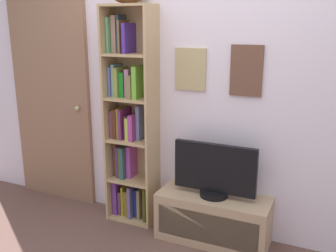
{
  "coord_description": "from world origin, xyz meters",
  "views": [
    {
      "loc": [
        1.08,
        -1.71,
        1.67
      ],
      "look_at": [
        -0.08,
        0.85,
        0.92
      ],
      "focal_mm": 40.75,
      "sensor_mm": 36.0,
      "label": 1
    }
  ],
  "objects_px": {
    "bookshelf": "(130,126)",
    "tv_stand": "(213,218)",
    "television": "(215,171)",
    "door": "(52,101)"
  },
  "relations": [
    {
      "from": "tv_stand",
      "to": "television",
      "type": "height_order",
      "value": "television"
    },
    {
      "from": "television",
      "to": "door",
      "type": "height_order",
      "value": "door"
    },
    {
      "from": "bookshelf",
      "to": "tv_stand",
      "type": "xyz_separation_m",
      "value": [
        0.78,
        -0.08,
        -0.65
      ]
    },
    {
      "from": "door",
      "to": "television",
      "type": "bearing_deg",
      "value": -5.27
    },
    {
      "from": "bookshelf",
      "to": "door",
      "type": "xyz_separation_m",
      "value": [
        -0.89,
        0.07,
        0.13
      ]
    },
    {
      "from": "bookshelf",
      "to": "tv_stand",
      "type": "bearing_deg",
      "value": -6.18
    },
    {
      "from": "tv_stand",
      "to": "television",
      "type": "relative_size",
      "value": 1.36
    },
    {
      "from": "tv_stand",
      "to": "television",
      "type": "distance_m",
      "value": 0.4
    },
    {
      "from": "bookshelf",
      "to": "door",
      "type": "distance_m",
      "value": 0.9
    },
    {
      "from": "bookshelf",
      "to": "tv_stand",
      "type": "distance_m",
      "value": 1.02
    }
  ]
}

